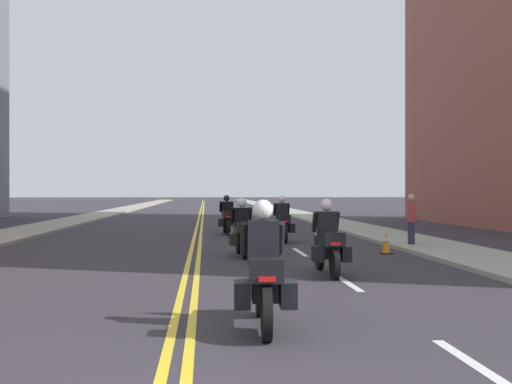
% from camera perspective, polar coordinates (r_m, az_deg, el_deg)
% --- Properties ---
extents(ground_plane, '(264.00, 264.00, 0.00)m').
position_cam_1_polar(ground_plane, '(52.02, -4.99, -1.88)').
color(ground_plane, '#312C34').
extents(sidewalk_left, '(2.51, 144.00, 0.12)m').
position_cam_1_polar(sidewalk_left, '(52.57, -13.01, -1.80)').
color(sidewalk_left, gray).
rests_on(sidewalk_left, ground).
extents(sidewalk_right, '(2.51, 144.00, 0.12)m').
position_cam_1_polar(sidewalk_right, '(52.49, 3.05, -1.80)').
color(sidewalk_right, '#959F8F').
rests_on(sidewalk_right, ground).
extents(centreline_yellow_inner, '(0.12, 132.00, 0.01)m').
position_cam_1_polar(centreline_yellow_inner, '(52.02, -5.12, -1.88)').
color(centreline_yellow_inner, yellow).
rests_on(centreline_yellow_inner, ground).
extents(centreline_yellow_outer, '(0.12, 132.00, 0.01)m').
position_cam_1_polar(centreline_yellow_outer, '(52.02, -4.86, -1.88)').
color(centreline_yellow_outer, yellow).
rests_on(centreline_yellow_outer, ground).
extents(lane_dashes_white, '(0.14, 56.40, 0.01)m').
position_cam_1_polar(lane_dashes_white, '(33.15, 0.09, -2.99)').
color(lane_dashes_white, silver).
rests_on(lane_dashes_white, ground).
extents(motorcycle_0, '(0.78, 2.18, 1.67)m').
position_cam_1_polar(motorcycle_0, '(8.05, 0.69, -7.75)').
color(motorcycle_0, black).
rests_on(motorcycle_0, ground).
extents(motorcycle_1, '(0.76, 2.23, 1.61)m').
position_cam_1_polar(motorcycle_1, '(13.25, 6.58, -4.75)').
color(motorcycle_1, black).
rests_on(motorcycle_1, ground).
extents(motorcycle_2, '(0.78, 2.15, 1.60)m').
position_cam_1_polar(motorcycle_2, '(16.94, -1.26, -3.73)').
color(motorcycle_2, black).
rests_on(motorcycle_2, ground).
extents(motorcycle_3, '(0.76, 2.21, 1.62)m').
position_cam_1_polar(motorcycle_3, '(21.83, 2.41, -2.87)').
color(motorcycle_3, black).
rests_on(motorcycle_3, ground).
extents(motorcycle_4, '(0.78, 2.24, 1.62)m').
position_cam_1_polar(motorcycle_4, '(25.75, -2.69, -2.43)').
color(motorcycle_4, black).
rests_on(motorcycle_4, ground).
extents(traffic_cone_0, '(0.32, 0.32, 0.66)m').
position_cam_1_polar(traffic_cone_0, '(24.10, 7.22, -3.37)').
color(traffic_cone_0, black).
rests_on(traffic_cone_0, ground).
extents(traffic_cone_1, '(0.30, 0.30, 0.64)m').
position_cam_1_polar(traffic_cone_1, '(18.10, 11.82, -4.55)').
color(traffic_cone_1, black).
rests_on(traffic_cone_1, ground).
extents(pedestrian_0, '(0.34, 0.42, 1.68)m').
position_cam_1_polar(pedestrian_0, '(20.12, 14.00, -2.51)').
color(pedestrian_0, '#272736').
rests_on(pedestrian_0, ground).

